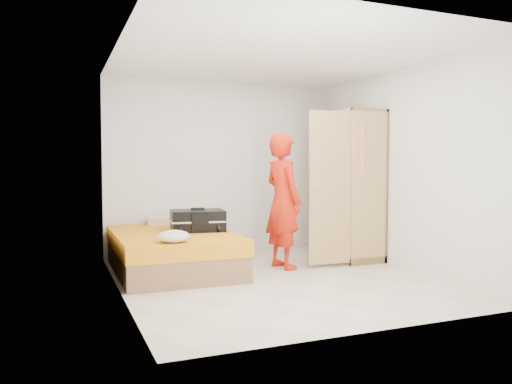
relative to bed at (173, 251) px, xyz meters
name	(u,v)px	position (x,y,z in m)	size (l,w,h in m)	color
room	(278,169)	(1.05, -0.90, 1.05)	(4.00, 4.02, 2.60)	beige
bed	(173,251)	(0.00, 0.00, 0.00)	(1.42, 2.02, 0.50)	#8A5F3E
wardrobe	(345,189)	(2.50, -0.04, 0.75)	(1.17, 1.20, 2.10)	tan
person	(283,201)	(1.38, -0.34, 0.63)	(0.64, 0.42, 1.76)	red
suitcase	(198,220)	(0.33, -0.01, 0.38)	(0.75, 0.60, 0.30)	black
round_cushion	(173,236)	(-0.18, -0.85, 0.32)	(0.35, 0.35, 0.13)	white
pillow	(169,220)	(0.14, 0.85, 0.30)	(0.60, 0.31, 0.11)	white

